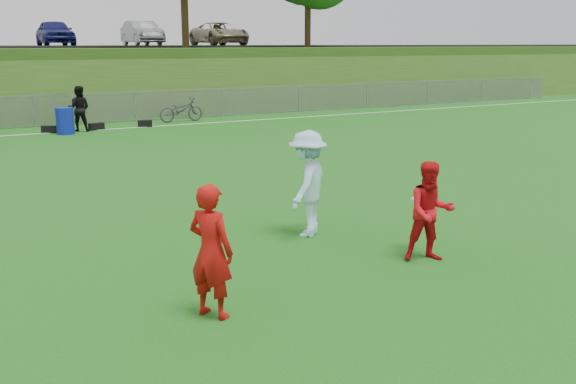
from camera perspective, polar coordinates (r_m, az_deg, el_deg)
ground at (r=8.37m, az=-2.06°, el=-9.73°), size 120.00×120.00×0.00m
sideline_far at (r=25.34m, az=-20.88°, el=4.90°), size 60.00×0.10×0.01m
fence at (r=27.24m, az=-21.62°, el=6.72°), size 58.00×0.06×1.30m
berm at (r=38.09m, az=-24.00°, el=9.37°), size 120.00×18.00×3.00m
gear_bags at (r=25.53m, az=-19.39°, el=5.35°), size 7.64×0.56×0.26m
player_red_left at (r=7.73m, az=-6.86°, el=-5.24°), size 0.65×0.72×1.65m
player_red_center at (r=9.91m, az=12.55°, el=-1.72°), size 0.91×0.83×1.53m
player_blue at (r=10.92m, az=1.75°, el=0.74°), size 1.33×1.29×1.82m
frisbee at (r=10.33m, az=11.71°, el=-0.62°), size 0.29×0.29×0.03m
recycling_bin at (r=24.81m, az=-19.20°, el=5.98°), size 0.75×0.75×0.96m
bicycle at (r=27.60m, az=-9.50°, el=7.22°), size 1.93×0.74×1.00m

